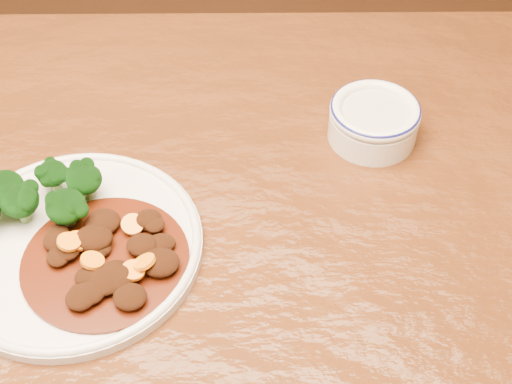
{
  "coord_description": "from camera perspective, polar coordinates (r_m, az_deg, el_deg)",
  "views": [
    {
      "loc": [
        0.16,
        -0.49,
        1.37
      ],
      "look_at": [
        0.17,
        0.06,
        0.77
      ],
      "focal_mm": 50.0,
      "sensor_mm": 36.0,
      "label": 1
    }
  ],
  "objects": [
    {
      "name": "dip_bowl",
      "position": [
        0.9,
        9.4,
        5.73
      ],
      "size": [
        0.11,
        0.11,
        0.05
      ],
      "rotation": [
        0.0,
        0.0,
        -0.3
      ],
      "color": "white",
      "rests_on": "dining_table"
    },
    {
      "name": "mince_stew",
      "position": [
        0.76,
        -11.66,
        -5.22
      ],
      "size": [
        0.18,
        0.18,
        0.03
      ],
      "color": "#431607",
      "rests_on": "dinner_plate"
    },
    {
      "name": "dining_table",
      "position": [
        0.87,
        -11.3,
        -7.32
      ],
      "size": [
        1.5,
        0.91,
        0.75
      ],
      "rotation": [
        0.0,
        0.0,
        -0.0
      ],
      "color": "#4C240D",
      "rests_on": "ground"
    },
    {
      "name": "dinner_plate",
      "position": [
        0.8,
        -14.35,
        -4.17
      ],
      "size": [
        0.28,
        0.28,
        0.02
      ],
      "rotation": [
        0.0,
        0.0,
        0.16
      ],
      "color": "silver",
      "rests_on": "dining_table"
    },
    {
      "name": "broccoli_florets",
      "position": [
        0.82,
        -17.29,
        -0.23
      ],
      "size": [
        0.14,
        0.1,
        0.05
      ],
      "color": "#739F52",
      "rests_on": "dinner_plate"
    }
  ]
}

